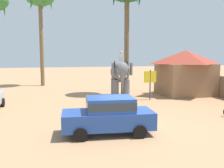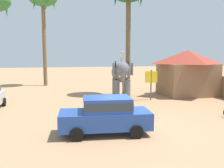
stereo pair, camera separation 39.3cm
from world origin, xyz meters
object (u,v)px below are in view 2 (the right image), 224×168
palm_tree_behind_elephant (43,2)px  roadside_hut (187,71)px  signboard_yellow (151,79)px  car_sedan_foreground (106,114)px  elephant_with_mahout (121,74)px

palm_tree_behind_elephant → roadside_hut: (12.61, -9.94, -7.35)m
palm_tree_behind_elephant → signboard_yellow: (8.59, -11.47, -7.79)m
car_sedan_foreground → signboard_yellow: bearing=55.3°
roadside_hut → signboard_yellow: bearing=-159.1°
elephant_with_mahout → palm_tree_behind_elephant: 14.08m
palm_tree_behind_elephant → signboard_yellow: size_ratio=4.52×
roadside_hut → elephant_with_mahout: bearing=-179.6°
elephant_with_mahout → roadside_hut: roadside_hut is taller
elephant_with_mahout → roadside_hut: size_ratio=0.80×
car_sedan_foreground → signboard_yellow: size_ratio=1.76×
car_sedan_foreground → palm_tree_behind_elephant: (-3.43, 18.93, 8.55)m
elephant_with_mahout → car_sedan_foreground: bearing=-109.2°
palm_tree_behind_elephant → roadside_hut: bearing=-38.2°
car_sedan_foreground → palm_tree_behind_elephant: palm_tree_behind_elephant is taller
palm_tree_behind_elephant → signboard_yellow: 16.31m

